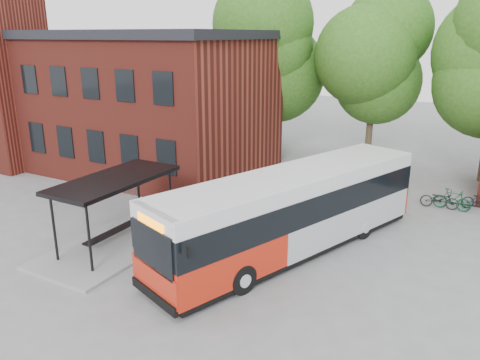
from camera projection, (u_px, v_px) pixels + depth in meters
The scene contains 8 objects.
ground at pixel (226, 259), 17.99m from camera, with size 100.00×100.00×0.00m, color slate.
station_building at pixel (124, 99), 30.27m from camera, with size 18.40×10.40×8.50m, color maroon, non-canonical shape.
bus_shelter at pixel (117, 211), 18.82m from camera, with size 3.60×7.00×2.90m, color black, non-canonical shape.
tree_0 at pixel (269, 76), 32.49m from camera, with size 7.92×7.92×11.00m, color #285516, non-canonical shape.
tree_1 at pixel (373, 84), 30.16m from camera, with size 7.92×7.92×10.40m, color #285516, non-canonical shape.
city_bus at pixel (293, 212), 18.25m from camera, with size 2.71×12.71×3.23m, color red, non-canonical shape.
bicycle_0 at pixel (440, 199), 23.12m from camera, with size 0.63×1.80×0.95m, color black.
bicycle_1 at pixel (452, 200), 22.87m from camera, with size 0.50×1.77×1.06m, color #12432A.
Camera 1 is at (8.39, -13.95, 8.26)m, focal length 35.00 mm.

